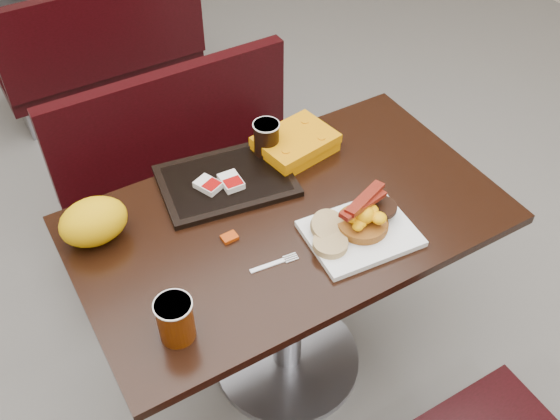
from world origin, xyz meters
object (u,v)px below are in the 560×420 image
table_near (288,298)px  coffee_cup_far (266,138)px  platter (360,234)px  hashbrown_sleeve_right (231,182)px  bench_near_n (196,177)px  bench_far_s (96,41)px  paper_bag (94,222)px  coffee_cup_near (176,320)px  clamshell (295,144)px  pancake_stack (362,223)px  tray (226,181)px  hashbrown_sleeve_left (208,185)px  knife (395,212)px  fork (267,266)px

table_near → coffee_cup_far: size_ratio=11.36×
platter → hashbrown_sleeve_right: (-0.22, 0.35, 0.02)m
bench_near_n → bench_far_s: size_ratio=1.00×
coffee_cup_far → paper_bag: paper_bag is taller
table_near → bench_near_n: size_ratio=1.20×
table_near → coffee_cup_near: bearing=-154.4°
coffee_cup_far → clamshell: (0.09, -0.03, -0.04)m
bench_near_n → pancake_stack: (0.14, -0.85, 0.42)m
bench_far_s → tray: tray is taller
hashbrown_sleeve_left → clamshell: size_ratio=0.32×
knife → platter: bearing=-77.0°
platter → clamshell: bearing=90.0°
coffee_cup_near → hashbrown_sleeve_right: bearing=48.6°
table_near → bench_near_n: bearing=90.0°
knife → clamshell: 0.39m
tray → paper_bag: (-0.40, -0.02, 0.05)m
pancake_stack → knife: bearing=4.4°
bench_far_s → fork: (-0.14, -2.03, 0.39)m
paper_bag → bench_near_n: bearing=46.0°
paper_bag → fork: bearing=-42.7°
coffee_cup_far → table_near: bearing=-106.2°
knife → hashbrown_sleeve_right: hashbrown_sleeve_right is taller
bench_near_n → knife: size_ratio=6.29×
clamshell → tray: bearing=175.1°
pancake_stack → hashbrown_sleeve_left: size_ratio=1.96×
platter → hashbrown_sleeve_right: bearing=126.9°
table_near → bench_far_s: (0.00, 1.90, -0.02)m
bench_far_s → paper_bag: bearing=-106.0°
bench_far_s → clamshell: bearing=-84.4°
platter → coffee_cup_near: (-0.56, -0.04, 0.05)m
fork → coffee_cup_far: (0.22, 0.39, 0.07)m
bench_far_s → platter: bearing=-86.4°
table_near → platter: (0.13, -0.16, 0.38)m
coffee_cup_near → tray: (0.34, 0.42, -0.05)m
platter → clamshell: clamshell is taller
pancake_stack → coffee_cup_far: coffee_cup_far is taller
tray → hashbrown_sleeve_left: bearing=-162.9°
bench_near_n → paper_bag: size_ratio=5.42×
bench_near_n → paper_bag: (-0.49, -0.51, 0.45)m
coffee_cup_near → hashbrown_sleeve_left: bearing=55.7°
hashbrown_sleeve_right → tray: bearing=96.0°
bench_far_s → knife: 2.09m
table_near → hashbrown_sleeve_left: 0.48m
bench_near_n → clamshell: clamshell is taller
bench_near_n → hashbrown_sleeve_right: bearing=-99.5°
table_near → bench_near_n: table_near is taller
table_near → fork: bearing=-138.0°
fork → hashbrown_sleeve_left: size_ratio=1.84×
platter → fork: size_ratio=2.15×
bench_far_s → coffee_cup_near: coffee_cup_near is taller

